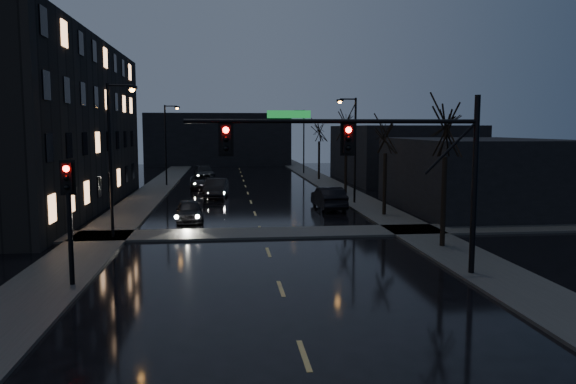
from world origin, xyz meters
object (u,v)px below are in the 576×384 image
object	(u,v)px
oncoming_car_d	(204,172)
lead_car	(329,198)
oncoming_car_a	(189,211)
oncoming_car_c	(202,181)
oncoming_car_b	(216,188)

from	to	relation	value
oncoming_car_d	lead_car	xyz separation A→B (m)	(9.70, -25.23, 0.06)
oncoming_car_a	oncoming_car_d	bearing A→B (deg)	85.69
oncoming_car_c	oncoming_car_d	bearing A→B (deg)	87.58
oncoming_car_c	oncoming_car_d	xyz separation A→B (m)	(-0.20, 10.46, 0.03)
oncoming_car_a	oncoming_car_c	bearing A→B (deg)	85.27
oncoming_car_b	oncoming_car_c	world-z (taller)	oncoming_car_b
oncoming_car_a	oncoming_car_b	bearing A→B (deg)	78.32
oncoming_car_b	oncoming_car_d	size ratio (longest dim) A/B	0.94
oncoming_car_a	lead_car	xyz separation A→B (m)	(9.54, 4.38, 0.11)
oncoming_car_c	oncoming_car_d	world-z (taller)	oncoming_car_d
oncoming_car_d	lead_car	world-z (taller)	lead_car
oncoming_car_c	oncoming_car_d	size ratio (longest dim) A/B	1.00
oncoming_car_a	oncoming_car_b	size ratio (longest dim) A/B	0.85
oncoming_car_b	oncoming_car_c	distance (m)	7.46
oncoming_car_c	lead_car	world-z (taller)	lead_car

